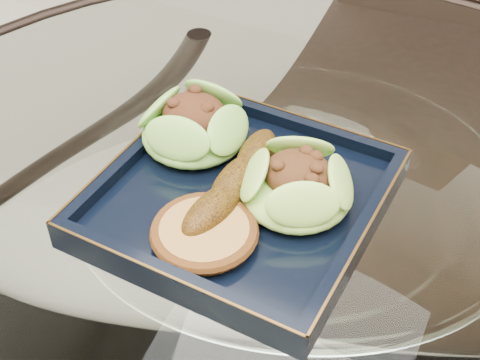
% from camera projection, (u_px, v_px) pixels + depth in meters
% --- Properties ---
extents(dining_table, '(1.13, 1.13, 0.77)m').
position_uv_depth(dining_table, '(285.00, 317.00, 0.79)').
color(dining_table, white).
rests_on(dining_table, ground).
extents(dining_chair, '(0.44, 0.44, 0.91)m').
position_uv_depth(dining_chair, '(412.00, 146.00, 1.17)').
color(dining_chair, black).
rests_on(dining_chair, ground).
extents(navy_plate, '(0.27, 0.27, 0.02)m').
position_uv_depth(navy_plate, '(240.00, 202.00, 0.68)').
color(navy_plate, black).
rests_on(navy_plate, dining_table).
extents(lettuce_wrap_left, '(0.15, 0.15, 0.04)m').
position_uv_depth(lettuce_wrap_left, '(194.00, 128.00, 0.73)').
color(lettuce_wrap_left, '#59A12E').
rests_on(lettuce_wrap_left, navy_plate).
extents(lettuce_wrap_right, '(0.11, 0.11, 0.04)m').
position_uv_depth(lettuce_wrap_right, '(297.00, 188.00, 0.66)').
color(lettuce_wrap_right, '#72AA31').
rests_on(lettuce_wrap_right, navy_plate).
extents(roasted_plantain, '(0.04, 0.17, 0.03)m').
position_uv_depth(roasted_plantain, '(235.00, 181.00, 0.67)').
color(roasted_plantain, '#5B3709').
rests_on(roasted_plantain, navy_plate).
extents(crumb_patty, '(0.11, 0.11, 0.02)m').
position_uv_depth(crumb_patty, '(204.00, 234.00, 0.63)').
color(crumb_patty, '#AE7F3A').
rests_on(crumb_patty, navy_plate).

